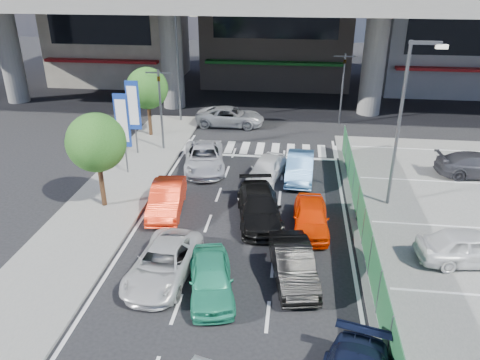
# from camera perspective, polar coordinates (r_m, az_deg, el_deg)

# --- Properties ---
(ground) EXTENTS (120.00, 120.00, 0.00)m
(ground) POSITION_cam_1_polar(r_m,az_deg,el_deg) (19.19, -0.82, -10.08)
(ground) COLOR black
(ground) RESTS_ON ground
(sidewalk_left) EXTENTS (4.00, 30.00, 0.12)m
(sidewalk_left) POSITION_cam_1_polar(r_m,az_deg,el_deg) (24.24, -16.15, -3.02)
(sidewalk_left) COLOR #62625F
(sidewalk_left) RESTS_ON ground
(fence_run) EXTENTS (0.16, 22.00, 1.80)m
(fence_run) POSITION_cam_1_polar(r_m,az_deg,el_deg) (19.66, 15.18, -7.00)
(fence_run) COLOR #1D562F
(fence_run) RESTS_ON ground
(building_west) EXTENTS (12.00, 10.90, 13.00)m
(building_west) POSITION_cam_1_polar(r_m,az_deg,el_deg) (51.11, -14.69, 19.05)
(building_west) COLOR gray
(building_west) RESTS_ON ground
(building_center) EXTENTS (14.00, 10.90, 15.00)m
(building_center) POSITION_cam_1_polar(r_m,az_deg,el_deg) (48.73, 4.72, 20.66)
(building_center) COLOR gray
(building_center) RESTS_ON ground
(building_east) EXTENTS (12.00, 10.90, 12.00)m
(building_east) POSITION_cam_1_polar(r_m,az_deg,el_deg) (49.77, 24.21, 17.05)
(building_east) COLOR gray
(building_east) RESTS_ON ground
(traffic_light_left) EXTENTS (1.60, 1.24, 5.20)m
(traffic_light_left) POSITION_cam_1_polar(r_m,az_deg,el_deg) (29.68, -9.80, 10.75)
(traffic_light_left) COLOR #595B60
(traffic_light_left) RESTS_ON ground
(traffic_light_right) EXTENTS (1.60, 1.24, 5.20)m
(traffic_light_right) POSITION_cam_1_polar(r_m,az_deg,el_deg) (35.45, 12.54, 12.80)
(traffic_light_right) COLOR #595B60
(traffic_light_right) RESTS_ON ground
(street_lamp_right) EXTENTS (1.65, 0.22, 8.00)m
(street_lamp_right) POSITION_cam_1_polar(r_m,az_deg,el_deg) (23.01, 19.42, 7.76)
(street_lamp_right) COLOR #595B60
(street_lamp_right) RESTS_ON ground
(street_lamp_left) EXTENTS (1.65, 0.22, 8.00)m
(street_lamp_left) POSITION_cam_1_polar(r_m,az_deg,el_deg) (35.20, -7.34, 14.48)
(street_lamp_left) COLOR #595B60
(street_lamp_left) RESTS_ON ground
(signboard_near) EXTENTS (0.80, 0.14, 4.70)m
(signboard_near) POSITION_cam_1_polar(r_m,az_deg,el_deg) (26.59, -14.12, 6.75)
(signboard_near) COLOR #595B60
(signboard_near) RESTS_ON ground
(signboard_far) EXTENTS (0.80, 0.14, 4.70)m
(signboard_far) POSITION_cam_1_polar(r_m,az_deg,el_deg) (29.41, -12.86, 8.60)
(signboard_far) COLOR #595B60
(signboard_far) RESTS_ON ground
(tree_near) EXTENTS (2.80, 2.80, 4.80)m
(tree_near) POSITION_cam_1_polar(r_m,az_deg,el_deg) (22.93, -17.12, 4.36)
(tree_near) COLOR #382314
(tree_near) RESTS_ON ground
(tree_far) EXTENTS (2.80, 2.80, 4.80)m
(tree_far) POSITION_cam_1_polar(r_m,az_deg,el_deg) (32.60, -11.25, 10.90)
(tree_far) COLOR #382314
(tree_far) RESTS_ON ground
(sedan_white_mid_left) EXTENTS (2.45, 4.70, 1.27)m
(sedan_white_mid_left) POSITION_cam_1_polar(r_m,az_deg,el_deg) (18.30, -9.34, -9.98)
(sedan_white_mid_left) COLOR silver
(sedan_white_mid_left) RESTS_ON ground
(taxi_teal_mid) EXTENTS (2.38, 4.13, 1.32)m
(taxi_teal_mid) POSITION_cam_1_polar(r_m,az_deg,el_deg) (17.30, -3.56, -11.85)
(taxi_teal_mid) COLOR #2A9F77
(taxi_teal_mid) RESTS_ON ground
(hatch_black_mid_right) EXTENTS (2.14, 4.26, 1.34)m
(hatch_black_mid_right) POSITION_cam_1_polar(r_m,az_deg,el_deg) (18.08, 6.51, -10.13)
(hatch_black_mid_right) COLOR black
(hatch_black_mid_right) RESTS_ON ground
(taxi_orange_left) EXTENTS (1.94, 4.33, 1.38)m
(taxi_orange_left) POSITION_cam_1_polar(r_m,az_deg,el_deg) (22.87, -8.90, -2.23)
(taxi_orange_left) COLOR red
(taxi_orange_left) RESTS_ON ground
(sedan_black_mid) EXTENTS (2.74, 5.02, 1.38)m
(sedan_black_mid) POSITION_cam_1_polar(r_m,az_deg,el_deg) (21.83, 2.36, -3.32)
(sedan_black_mid) COLOR black
(sedan_black_mid) RESTS_ON ground
(taxi_orange_right) EXTENTS (1.63, 3.89, 1.31)m
(taxi_orange_right) POSITION_cam_1_polar(r_m,az_deg,el_deg) (21.31, 8.63, -4.46)
(taxi_orange_right) COLOR #F73201
(taxi_orange_right) RESTS_ON ground
(wagon_silver_front_left) EXTENTS (3.19, 5.26, 1.36)m
(wagon_silver_front_left) POSITION_cam_1_polar(r_m,az_deg,el_deg) (27.43, -4.39, 2.70)
(wagon_silver_front_left) COLOR #BABBC3
(wagon_silver_front_left) RESTS_ON ground
(sedan_white_front_mid) EXTENTS (2.36, 4.08, 1.31)m
(sedan_white_front_mid) POSITION_cam_1_polar(r_m,az_deg,el_deg) (25.99, 3.25, 1.38)
(sedan_white_front_mid) COLOR silver
(sedan_white_front_mid) RESTS_ON ground
(kei_truck_front_right) EXTENTS (1.64, 4.25, 1.38)m
(kei_truck_front_right) POSITION_cam_1_polar(r_m,az_deg,el_deg) (26.30, 7.31, 1.59)
(kei_truck_front_right) COLOR #4E83BD
(kei_truck_front_right) RESTS_ON ground
(crossing_wagon_silver) EXTENTS (5.01, 2.31, 1.39)m
(crossing_wagon_silver) POSITION_cam_1_polar(r_m,az_deg,el_deg) (34.99, -1.21, 7.74)
(crossing_wagon_silver) COLOR #ABADB3
(crossing_wagon_silver) RESTS_ON ground
(parked_sedan_white) EXTENTS (4.35, 2.16, 1.43)m
(parked_sedan_white) POSITION_cam_1_polar(r_m,az_deg,el_deg) (20.86, 26.35, -7.35)
(parked_sedan_white) COLOR silver
(parked_sedan_white) RESTS_ON parking_lot
(parked_sedan_dgrey) EXTENTS (4.71, 2.16, 1.34)m
(parked_sedan_dgrey) POSITION_cam_1_polar(r_m,az_deg,el_deg) (29.45, 27.05, 1.62)
(parked_sedan_dgrey) COLOR #333339
(parked_sedan_dgrey) RESTS_ON parking_lot
(traffic_cone) EXTENTS (0.37, 0.37, 0.63)m
(traffic_cone) POSITION_cam_1_polar(r_m,az_deg,el_deg) (22.52, 14.89, -4.18)
(traffic_cone) COLOR #E83B0C
(traffic_cone) RESTS_ON parking_lot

